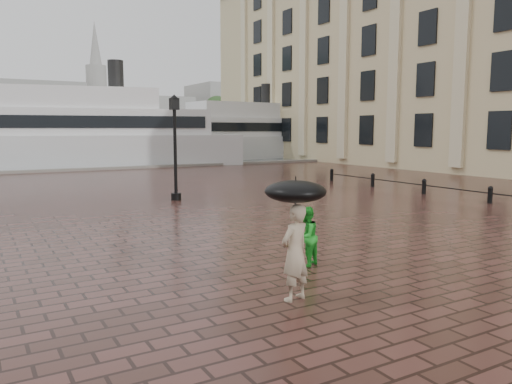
# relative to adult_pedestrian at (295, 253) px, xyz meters

# --- Properties ---
(ground) EXTENTS (300.00, 300.00, 0.00)m
(ground) POSITION_rel_adult_pedestrian_xyz_m (-0.21, -0.76, -0.88)
(ground) COLOR #371E19
(ground) RESTS_ON ground
(quay_edge) EXTENTS (80.00, 0.60, 0.30)m
(quay_edge) POSITION_rel_adult_pedestrian_xyz_m (-0.21, 31.24, -0.88)
(quay_edge) COLOR slate
(quay_edge) RESTS_ON ground
(distant_skyline) EXTENTS (102.50, 22.00, 33.00)m
(distant_skyline) POSITION_rel_adult_pedestrian_xyz_m (47.93, 149.24, 8.57)
(distant_skyline) COLOR gray
(distant_skyline) RESTS_ON ground
(bollard_row) EXTENTS (0.22, 21.22, 0.73)m
(bollard_row) POSITION_rel_adult_pedestrian_xyz_m (13.79, 5.74, -0.48)
(bollard_row) COLOR black
(bollard_row) RESTS_ON ground
(adult_pedestrian) EXTENTS (0.73, 0.58, 1.76)m
(adult_pedestrian) POSITION_rel_adult_pedestrian_xyz_m (0.00, 0.00, 0.00)
(adult_pedestrian) COLOR tan
(adult_pedestrian) RESTS_ON ground
(child_pedestrian) EXTENTS (0.81, 0.74, 1.36)m
(child_pedestrian) POSITION_rel_adult_pedestrian_xyz_m (1.51, 1.75, -0.20)
(child_pedestrian) COLOR #1B9723
(child_pedestrian) RESTS_ON ground
(ferry_near) EXTENTS (27.54, 11.38, 8.79)m
(ferry_near) POSITION_rel_adult_pedestrian_xyz_m (3.02, 36.30, 1.76)
(ferry_near) COLOR silver
(ferry_near) RESTS_ON ground
(ferry_far) EXTENTS (24.52, 7.82, 7.91)m
(ferry_far) POSITION_rel_adult_pedestrian_xyz_m (20.55, 39.47, 1.50)
(ferry_far) COLOR silver
(ferry_far) RESTS_ON ground
(umbrella) EXTENTS (1.10, 1.10, 1.16)m
(umbrella) POSITION_rel_adult_pedestrian_xyz_m (0.00, 0.00, 1.11)
(umbrella) COLOR black
(umbrella) RESTS_ON ground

